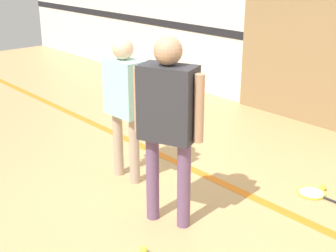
% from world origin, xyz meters
% --- Properties ---
extents(ground_plane, '(16.00, 16.00, 0.00)m').
position_xyz_m(ground_plane, '(0.00, 0.00, 0.00)').
color(ground_plane, tan).
extents(wall_panel, '(2.96, 0.05, 1.64)m').
position_xyz_m(wall_panel, '(-0.06, 3.16, 0.82)').
color(wall_panel, '#93754C').
rests_on(wall_panel, ground_plane).
extents(floor_stripe, '(14.40, 0.10, 0.01)m').
position_xyz_m(floor_stripe, '(0.00, 0.96, 0.00)').
color(floor_stripe, orange).
rests_on(floor_stripe, ground_plane).
extents(person_instructor, '(0.56, 0.40, 1.59)m').
position_xyz_m(person_instructor, '(0.24, 0.09, 0.98)').
color(person_instructor, '#6B4C70').
rests_on(person_instructor, ground_plane).
extents(person_student_left, '(0.54, 0.23, 1.43)m').
position_xyz_m(person_student_left, '(-0.66, 0.32, 0.89)').
color(person_student_left, tan).
rests_on(person_student_left, ground_plane).
extents(racket_spare_on_floor, '(0.47, 0.28, 0.03)m').
position_xyz_m(racket_spare_on_floor, '(0.80, 1.44, 0.01)').
color(racket_spare_on_floor, '#C6D838').
rests_on(racket_spare_on_floor, ground_plane).
extents(tennis_ball_near_instructor, '(0.07, 0.07, 0.07)m').
position_xyz_m(tennis_ball_near_instructor, '(0.46, -0.37, 0.03)').
color(tennis_ball_near_instructor, '#CCE038').
rests_on(tennis_ball_near_instructor, ground_plane).
extents(tennis_ball_by_spare_racket, '(0.07, 0.07, 0.07)m').
position_xyz_m(tennis_ball_by_spare_racket, '(0.82, 1.58, 0.03)').
color(tennis_ball_by_spare_racket, '#CCE038').
rests_on(tennis_ball_by_spare_racket, ground_plane).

